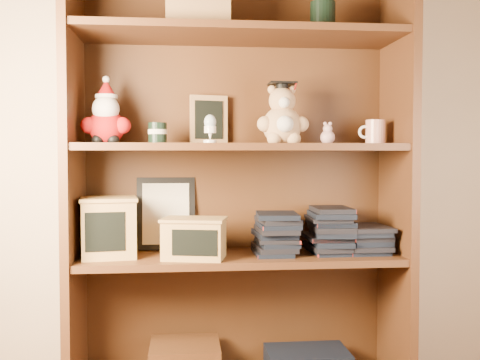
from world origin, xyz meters
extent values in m
cube|color=tan|center=(0.00, 1.50, 1.25)|extent=(3.00, 0.04, 2.50)
cube|color=#512D17|center=(-0.48, 1.30, 0.80)|extent=(0.03, 0.35, 1.60)
cube|color=#512D17|center=(0.69, 1.30, 0.80)|extent=(0.03, 0.35, 1.60)
cube|color=#4B2A14|center=(0.11, 1.47, 0.80)|extent=(1.20, 0.02, 1.60)
cube|color=#512D17|center=(0.11, 1.30, 1.34)|extent=(1.14, 0.33, 0.02)
cube|color=#9E7547|center=(-0.04, 1.30, 1.41)|extent=(0.22, 0.18, 0.12)
cylinder|color=black|center=(0.41, 1.30, 1.41)|extent=(0.09, 0.09, 0.11)
cube|color=#512D17|center=(0.11, 1.30, 0.54)|extent=(1.14, 0.33, 0.02)
cube|color=#512D17|center=(0.11, 1.30, 0.94)|extent=(1.14, 0.33, 0.02)
sphere|color=#A50F0F|center=(-0.36, 1.30, 1.01)|extent=(0.12, 0.12, 0.12)
sphere|color=#A50F0F|center=(-0.42, 1.28, 1.01)|extent=(0.06, 0.06, 0.06)
sphere|color=#A50F0F|center=(-0.30, 1.28, 1.01)|extent=(0.06, 0.06, 0.06)
sphere|color=black|center=(-0.39, 1.27, 0.96)|extent=(0.04, 0.04, 0.04)
sphere|color=black|center=(-0.34, 1.27, 0.96)|extent=(0.04, 0.04, 0.04)
sphere|color=white|center=(-0.36, 1.29, 1.07)|extent=(0.09, 0.09, 0.09)
sphere|color=#D8B293|center=(-0.36, 1.30, 1.09)|extent=(0.07, 0.07, 0.07)
cone|color=#A50F0F|center=(-0.36, 1.30, 1.14)|extent=(0.07, 0.07, 0.06)
sphere|color=white|center=(-0.36, 1.30, 1.17)|extent=(0.02, 0.02, 0.02)
cylinder|color=white|center=(-0.36, 1.30, 1.11)|extent=(0.08, 0.08, 0.01)
cylinder|color=black|center=(-0.19, 1.30, 0.99)|extent=(0.06, 0.06, 0.07)
cylinder|color=beige|center=(-0.19, 1.30, 0.99)|extent=(0.07, 0.07, 0.02)
cube|color=#9E7547|center=(0.00, 1.42, 1.04)|extent=(0.14, 0.05, 0.18)
cube|color=black|center=(0.00, 1.41, 1.04)|extent=(0.11, 0.03, 0.14)
cube|color=#9E7547|center=(0.00, 1.45, 0.97)|extent=(0.07, 0.07, 0.01)
cylinder|color=white|center=(0.00, 1.23, 0.96)|extent=(0.05, 0.05, 0.01)
cone|color=white|center=(0.00, 1.23, 0.98)|extent=(0.02, 0.02, 0.03)
cylinder|color=white|center=(0.00, 1.23, 1.00)|extent=(0.04, 0.04, 0.02)
ellipsoid|color=#AEC6D3|center=(0.00, 1.23, 1.02)|extent=(0.04, 0.04, 0.05)
sphere|color=tan|center=(0.26, 1.30, 1.02)|extent=(0.14, 0.14, 0.14)
sphere|color=white|center=(0.26, 1.24, 1.02)|extent=(0.06, 0.06, 0.06)
sphere|color=tan|center=(0.19, 1.28, 1.02)|extent=(0.06, 0.06, 0.06)
sphere|color=tan|center=(0.33, 1.28, 1.02)|extent=(0.06, 0.06, 0.06)
sphere|color=tan|center=(0.23, 1.26, 0.97)|extent=(0.05, 0.05, 0.05)
sphere|color=tan|center=(0.30, 1.26, 0.97)|extent=(0.05, 0.05, 0.05)
sphere|color=tan|center=(0.26, 1.30, 1.11)|extent=(0.10, 0.10, 0.10)
sphere|color=white|center=(0.26, 1.26, 1.10)|extent=(0.04, 0.04, 0.04)
sphere|color=tan|center=(0.23, 1.32, 1.15)|extent=(0.03, 0.03, 0.03)
sphere|color=tan|center=(0.30, 1.32, 1.15)|extent=(0.03, 0.03, 0.03)
cylinder|color=black|center=(0.26, 1.30, 1.16)|extent=(0.04, 0.04, 0.02)
cube|color=black|center=(0.26, 1.30, 1.17)|extent=(0.10, 0.10, 0.01)
cylinder|color=#A50F0F|center=(0.31, 1.28, 1.16)|extent=(0.00, 0.05, 0.03)
sphere|color=#CD9E9E|center=(0.43, 1.30, 0.97)|extent=(0.05, 0.05, 0.05)
sphere|color=#CD9E9E|center=(0.43, 1.30, 1.01)|extent=(0.03, 0.03, 0.03)
sphere|color=#CD9E9E|center=(0.42, 1.30, 1.02)|extent=(0.01, 0.01, 0.01)
sphere|color=#CD9E9E|center=(0.44, 1.30, 1.02)|extent=(0.01, 0.01, 0.01)
cylinder|color=silver|center=(0.61, 1.30, 0.99)|extent=(0.07, 0.07, 0.09)
torus|color=white|center=(0.57, 1.30, 0.99)|extent=(0.05, 0.01, 0.05)
cube|color=black|center=(-0.16, 1.45, 0.69)|extent=(0.22, 0.05, 0.27)
cube|color=beige|center=(-0.16, 1.43, 0.69)|extent=(0.18, 0.04, 0.23)
cube|color=tan|center=(-0.36, 1.30, 0.65)|extent=(0.21, 0.21, 0.20)
cube|color=black|center=(-0.36, 1.21, 0.65)|extent=(0.13, 0.02, 0.13)
cube|color=tan|center=(-0.36, 1.30, 0.76)|extent=(0.22, 0.22, 0.01)
cube|color=tan|center=(-0.06, 1.24, 0.62)|extent=(0.23, 0.18, 0.13)
cube|color=black|center=(-0.06, 1.17, 0.62)|extent=(0.15, 0.04, 0.09)
cube|color=tan|center=(-0.06, 1.24, 0.69)|extent=(0.24, 0.20, 0.01)
cube|color=black|center=(0.23, 1.30, 0.56)|extent=(0.14, 0.20, 0.02)
cube|color=black|center=(0.23, 1.30, 0.57)|extent=(0.14, 0.20, 0.02)
cube|color=black|center=(0.23, 1.30, 0.59)|extent=(0.14, 0.20, 0.02)
cube|color=black|center=(0.23, 1.30, 0.61)|extent=(0.14, 0.20, 0.02)
cube|color=black|center=(0.23, 1.30, 0.62)|extent=(0.14, 0.20, 0.02)
cube|color=black|center=(0.23, 1.30, 0.64)|extent=(0.14, 0.20, 0.02)
cube|color=black|center=(0.23, 1.30, 0.65)|extent=(0.14, 0.20, 0.02)
cube|color=black|center=(0.23, 1.30, 0.67)|extent=(0.14, 0.20, 0.02)
cube|color=black|center=(0.23, 1.30, 0.69)|extent=(0.14, 0.20, 0.02)
cube|color=black|center=(0.44, 1.30, 0.56)|extent=(0.14, 0.20, 0.02)
cube|color=black|center=(0.44, 1.30, 0.57)|extent=(0.14, 0.20, 0.02)
cube|color=black|center=(0.44, 1.30, 0.59)|extent=(0.14, 0.20, 0.02)
cube|color=black|center=(0.44, 1.30, 0.61)|extent=(0.14, 0.20, 0.02)
cube|color=black|center=(0.44, 1.30, 0.62)|extent=(0.14, 0.20, 0.02)
cube|color=black|center=(0.44, 1.30, 0.64)|extent=(0.14, 0.20, 0.02)
cube|color=black|center=(0.44, 1.30, 0.65)|extent=(0.14, 0.20, 0.02)
cube|color=black|center=(0.44, 1.30, 0.67)|extent=(0.14, 0.20, 0.02)
cube|color=black|center=(0.44, 1.30, 0.69)|extent=(0.14, 0.20, 0.02)
cube|color=black|center=(0.44, 1.30, 0.70)|extent=(0.14, 0.20, 0.02)
cube|color=black|center=(0.57, 1.30, 0.56)|extent=(0.14, 0.20, 0.02)
cube|color=black|center=(0.57, 1.30, 0.57)|extent=(0.14, 0.20, 0.02)
cube|color=black|center=(0.57, 1.30, 0.59)|extent=(0.14, 0.20, 0.02)
cube|color=black|center=(0.57, 1.30, 0.61)|extent=(0.14, 0.20, 0.02)
cube|color=black|center=(0.57, 1.30, 0.62)|extent=(0.14, 0.20, 0.02)
cube|color=black|center=(0.57, 1.30, 0.64)|extent=(0.14, 0.20, 0.02)
camera|label=1|loc=(-0.09, -0.70, 0.91)|focal=42.00mm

